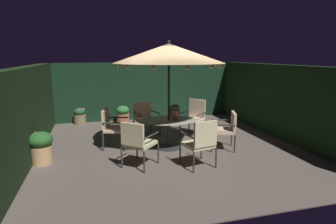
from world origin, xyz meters
TOP-DOWN VIEW (x-y plane):
  - ground_plane at (0.00, 0.00)m, footprint 6.86×6.93m
  - hedge_backdrop_rear at (0.00, 3.31)m, footprint 6.86×0.30m
  - hedge_backdrop_left at (-3.28, 0.00)m, footprint 0.30×6.93m
  - hedge_backdrop_right at (3.28, 0.00)m, footprint 0.30×6.93m
  - patio_dining_table at (-0.04, -0.19)m, footprint 1.41×1.11m
  - patio_umbrella at (-0.04, -0.19)m, footprint 2.65×2.65m
  - centerpiece_planter at (0.10, -0.23)m, footprint 0.26×0.26m
  - patio_chair_north at (0.27, -1.58)m, footprint 0.68×0.68m
  - patio_chair_northeast at (1.29, -0.66)m, footprint 0.73×0.72m
  - patio_chair_east at (1.00, 0.79)m, footprint 0.80×0.80m
  - patio_chair_southeast at (-0.39, 1.19)m, footprint 0.73×0.76m
  - patio_chair_south at (-1.40, 0.21)m, footprint 0.72×0.76m
  - patio_chair_southwest at (-0.99, -1.24)m, footprint 0.82×0.82m
  - potted_plant_right_near at (1.96, 2.97)m, footprint 0.34×0.34m
  - potted_plant_back_left at (-2.32, 3.01)m, footprint 0.40×0.40m
  - potted_plant_left_far at (-0.88, 2.81)m, footprint 0.44×0.44m
  - potted_plant_back_right at (-2.95, -0.48)m, footprint 0.50×0.50m

SIDE VIEW (x-z plane):
  - ground_plane at x=0.00m, z-range -0.02..0.00m
  - potted_plant_back_left at x=-2.32m, z-range 0.00..0.54m
  - potted_plant_right_near at x=1.96m, z-range 0.00..0.56m
  - potted_plant_left_far at x=-0.88m, z-range 0.00..0.59m
  - potted_plant_back_right at x=-2.95m, z-range 0.03..0.73m
  - patio_chair_southeast at x=-0.39m, z-range 0.07..0.99m
  - patio_dining_table at x=-0.04m, z-range 0.19..0.92m
  - patio_chair_northeast at x=1.29m, z-range 0.09..1.02m
  - patio_chair_east at x=1.00m, z-range 0.06..1.08m
  - patio_chair_southwest at x=-0.99m, z-range 0.09..1.07m
  - patio_chair_south at x=-1.40m, z-range 0.09..1.07m
  - patio_chair_north at x=0.27m, z-range 0.07..1.08m
  - centerpiece_planter at x=0.10m, z-range 0.76..1.16m
  - hedge_backdrop_rear at x=0.00m, z-range 0.00..2.04m
  - hedge_backdrop_left at x=-3.28m, z-range 0.00..2.04m
  - hedge_backdrop_right at x=3.28m, z-range 0.00..2.04m
  - patio_umbrella at x=-0.04m, z-range 1.01..3.65m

